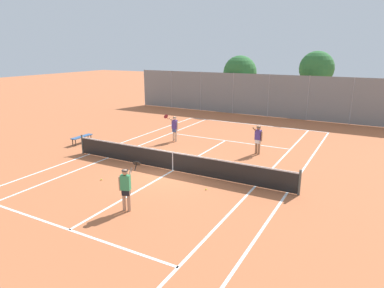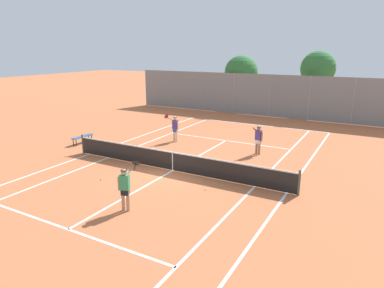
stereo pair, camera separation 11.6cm
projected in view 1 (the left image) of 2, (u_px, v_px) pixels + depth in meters
The scene contains 13 objects.
ground_plane at pixel (173, 171), 16.53m from camera, with size 120.00×120.00×0.00m, color #BC663D.
court_line_markings at pixel (173, 171), 16.53m from camera, with size 11.10×23.90×0.01m.
tennis_net at pixel (173, 161), 16.39m from camera, with size 12.00×0.10×1.07m.
player_near_side at pixel (126, 187), 12.21m from camera, with size 0.49×0.86×1.77m.
player_far_left at pixel (175, 127), 21.50m from camera, with size 0.74×0.72×1.77m.
player_far_right at pixel (258, 138), 18.90m from camera, with size 0.52×0.47×1.60m.
loose_tennis_ball_0 at pixel (260, 144), 21.11m from camera, with size 0.07×0.07×0.07m, color #D1DB33.
loose_tennis_ball_1 at pixel (101, 180), 15.31m from camera, with size 0.07×0.07×0.07m, color #D1DB33.
loose_tennis_ball_2 at pixel (206, 189), 14.25m from camera, with size 0.07×0.07×0.07m, color #D1DB33.
courtside_bench at pixel (82, 137), 21.15m from camera, with size 0.36×1.50×0.47m.
back_fence at pixel (269, 96), 29.18m from camera, with size 26.12×0.08×3.62m.
tree_behind_left at pixel (241, 74), 31.79m from camera, with size 3.08×3.08×5.10m.
tree_behind_right at pixel (316, 69), 29.14m from camera, with size 2.91×2.91×5.53m.
Camera 1 is at (8.29, -13.21, 5.69)m, focal length 32.00 mm.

